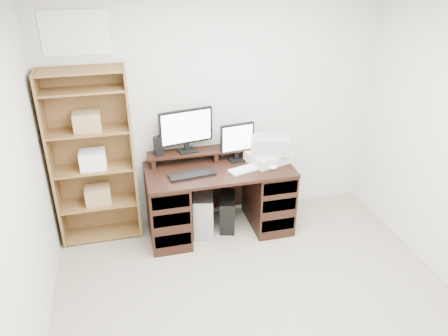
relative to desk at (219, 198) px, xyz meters
name	(u,v)px	position (x,y,z in m)	size (l,w,h in m)	color
room	(289,208)	(0.07, -1.64, 0.86)	(3.54, 4.04, 2.54)	gray
desk	(219,198)	(0.00, 0.00, 0.00)	(1.50, 0.70, 0.75)	black
riser_shelf	(214,151)	(0.00, 0.21, 0.45)	(1.40, 0.22, 0.12)	black
monitor_wide	(186,128)	(-0.29, 0.23, 0.73)	(0.56, 0.18, 0.45)	black
monitor_small	(237,141)	(0.23, 0.14, 0.58)	(0.37, 0.16, 0.40)	black
speaker	(158,146)	(-0.58, 0.20, 0.58)	(0.08, 0.08, 0.20)	black
keyboard_black	(192,175)	(-0.30, -0.11, 0.37)	(0.46, 0.15, 0.03)	black
keyboard_white	(249,168)	(0.29, -0.11, 0.37)	(0.44, 0.13, 0.02)	silver
mouse	(273,167)	(0.53, -0.17, 0.38)	(0.10, 0.07, 0.04)	white
printer	(269,156)	(0.55, 0.02, 0.42)	(0.44, 0.33, 0.11)	beige
basket	(270,144)	(0.55, 0.02, 0.55)	(0.39, 0.28, 0.17)	#9DA1A7
tower_silver	(203,211)	(-0.17, 0.04, -0.16)	(0.21, 0.46, 0.46)	#ACAEB3
tower_black	(228,212)	(0.10, 0.02, -0.20)	(0.26, 0.40, 0.37)	black
bookshelf	(93,157)	(-1.23, 0.21, 0.53)	(0.80, 0.30, 1.80)	brown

